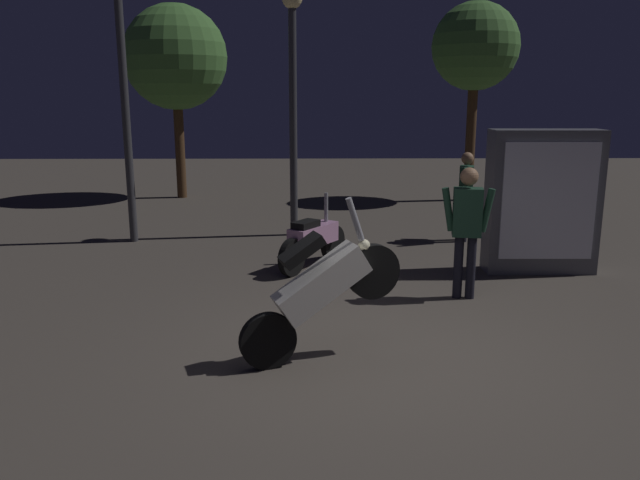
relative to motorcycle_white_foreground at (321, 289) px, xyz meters
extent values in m
plane|color=#4C443D|center=(0.58, 0.10, -0.74)|extent=(40.00, 40.00, 0.00)
cylinder|color=black|center=(-0.51, -0.18, -0.46)|extent=(0.56, 0.28, 0.56)
cylinder|color=black|center=(0.52, 0.19, 0.12)|extent=(0.56, 0.28, 0.56)
cube|color=beige|center=(0.00, 0.00, 0.06)|extent=(1.01, 0.61, 0.76)
cube|color=black|center=(-0.18, -0.07, 0.40)|extent=(0.48, 0.37, 0.32)
cylinder|color=gray|center=(0.33, 0.12, 0.66)|extent=(0.21, 0.13, 0.44)
sphere|color=#F2EABF|center=(0.43, 0.15, 0.40)|extent=(0.12, 0.12, 0.12)
cylinder|color=black|center=(-0.38, 3.00, -0.46)|extent=(0.40, 0.52, 0.56)
cylinder|color=black|center=(0.25, 3.90, -0.46)|extent=(0.40, 0.52, 0.56)
cube|color=#C68CB7|center=(-0.06, 3.45, -0.23)|extent=(0.79, 0.95, 0.30)
cube|color=black|center=(-0.18, 3.28, -0.03)|extent=(0.45, 0.50, 0.10)
cylinder|color=gray|center=(0.14, 3.74, 0.14)|extent=(0.08, 0.08, 0.45)
sphere|color=#F2EABF|center=(0.19, 3.82, -0.18)|extent=(0.12, 0.12, 0.12)
cylinder|color=black|center=(2.68, 5.30, -0.36)|extent=(0.12, 0.12, 0.77)
cylinder|color=black|center=(2.64, 5.15, -0.36)|extent=(0.12, 0.12, 0.77)
cube|color=#1E3F2D|center=(2.66, 5.23, 0.32)|extent=(0.32, 0.41, 0.58)
sphere|color=#9E7251|center=(2.66, 5.23, 0.74)|extent=(0.21, 0.21, 0.21)
cylinder|color=#1E3F2D|center=(2.72, 5.46, 0.35)|extent=(0.13, 0.20, 0.53)
cylinder|color=#1E3F2D|center=(2.60, 4.99, 0.35)|extent=(0.13, 0.20, 0.53)
cylinder|color=black|center=(1.81, 1.96, -0.33)|extent=(0.12, 0.12, 0.83)
cylinder|color=black|center=(1.96, 1.94, -0.33)|extent=(0.12, 0.12, 0.83)
cube|color=#1E3F2D|center=(1.89, 1.95, 0.39)|extent=(0.40, 0.30, 0.62)
sphere|color=#9E7251|center=(1.89, 1.95, 0.84)|extent=(0.23, 0.23, 0.23)
cylinder|color=#1E3F2D|center=(1.65, 1.99, 0.42)|extent=(0.20, 0.12, 0.56)
cylinder|color=#1E3F2D|center=(2.12, 1.91, 0.42)|extent=(0.20, 0.12, 0.56)
cylinder|color=#38383D|center=(-3.30, 5.27, 1.98)|extent=(0.14, 0.14, 5.45)
cylinder|color=#38383D|center=(-0.42, 5.76, 1.29)|extent=(0.14, 0.14, 4.08)
cylinder|color=#4C331E|center=(3.82, 9.71, 0.74)|extent=(0.24, 0.24, 2.97)
sphere|color=#477A38|center=(3.82, 9.71, 2.95)|extent=(2.07, 2.07, 2.07)
cylinder|color=#4C331E|center=(-3.41, 10.22, 0.54)|extent=(0.24, 0.24, 2.58)
sphere|color=#477A38|center=(-3.41, 10.22, 2.72)|extent=(2.54, 2.54, 2.54)
cube|color=#595960|center=(3.30, 3.22, 0.31)|extent=(1.61, 0.52, 2.10)
cube|color=white|center=(3.30, 2.95, 0.36)|extent=(1.34, 0.05, 1.68)
camera|label=1|loc=(-0.09, -5.89, 1.86)|focal=35.51mm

